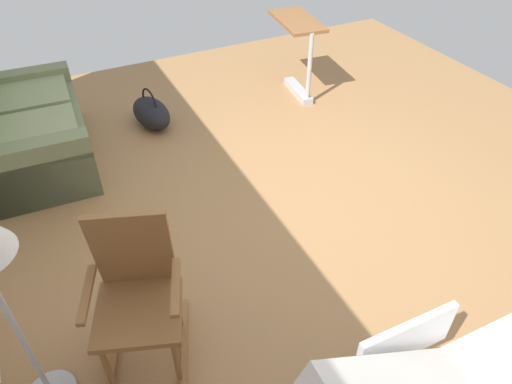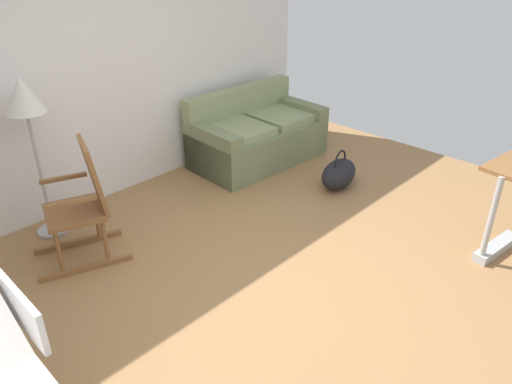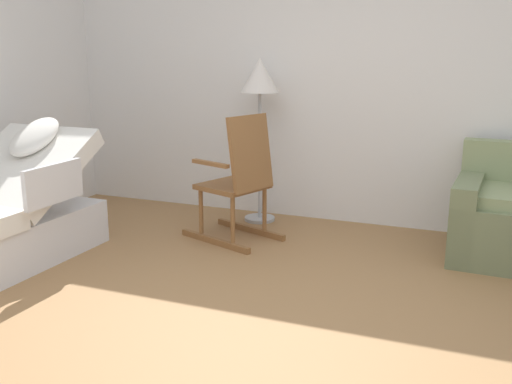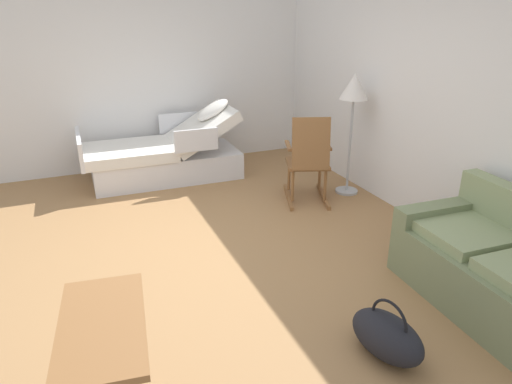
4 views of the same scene
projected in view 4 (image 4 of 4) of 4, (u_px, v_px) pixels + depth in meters
ground_plane at (211, 249)px, 4.58m from camera, size 7.00×7.00×0.00m
back_wall at (421, 93)px, 4.93m from camera, size 5.80×0.10×2.70m
side_wall at (145, 71)px, 6.52m from camera, size 0.10×4.82×2.70m
hospital_bed at (165, 156)px, 6.35m from camera, size 1.06×2.08×1.06m
couch at (502, 273)px, 3.61m from camera, size 1.64×0.93×0.85m
rocking_chair at (308, 161)px, 5.52m from camera, size 0.88×0.70×1.05m
floor_lamp at (354, 95)px, 5.51m from camera, size 0.34×0.34×1.48m
overbed_table at (109, 362)px, 2.39m from camera, size 0.87×0.50×0.84m
duffel_bag at (387, 336)px, 3.16m from camera, size 0.61×0.42×0.43m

